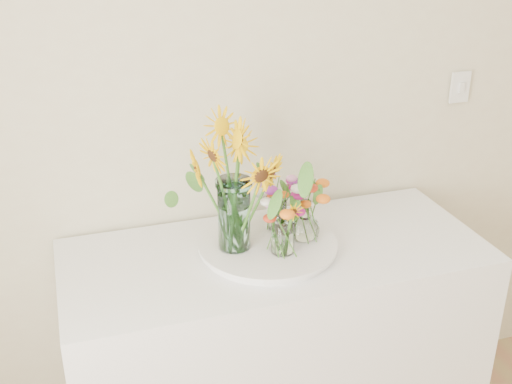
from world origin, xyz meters
TOP-DOWN VIEW (x-y plane):
  - counter at (-0.46, 1.93)m, footprint 1.40×0.60m
  - tray at (-0.49, 1.93)m, footprint 0.43×0.43m
  - mason_jar at (-0.60, 1.94)m, footprint 0.12×0.12m
  - sunflower_bouquet at (-0.60, 1.94)m, footprint 0.62×0.62m
  - small_vase_a at (-0.46, 1.86)m, footprint 0.08×0.08m
  - wildflower_posy_a at (-0.46, 1.86)m, footprint 0.21×0.21m
  - small_vase_b at (-0.36, 1.93)m, footprint 0.13×0.13m
  - wildflower_posy_b at (-0.36, 1.93)m, footprint 0.21×0.21m
  - small_vase_c at (-0.42, 2.02)m, footprint 0.08×0.08m
  - wildflower_posy_c at (-0.42, 2.02)m, footprint 0.19×0.19m

SIDE VIEW (x-z plane):
  - counter at x=-0.46m, z-range 0.00..0.90m
  - tray at x=-0.49m, z-range 0.90..0.92m
  - small_vase_c at x=-0.42m, z-range 0.93..1.03m
  - small_vase_a at x=-0.46m, z-range 0.93..1.05m
  - small_vase_b at x=-0.36m, z-range 0.93..1.07m
  - wildflower_posy_c at x=-0.42m, z-range 0.93..1.12m
  - wildflower_posy_a at x=-0.46m, z-range 0.93..1.14m
  - wildflower_posy_b at x=-0.36m, z-range 0.93..1.16m
  - mason_jar at x=-0.60m, z-range 0.93..1.17m
  - sunflower_bouquet at x=-0.60m, z-range 0.93..1.38m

